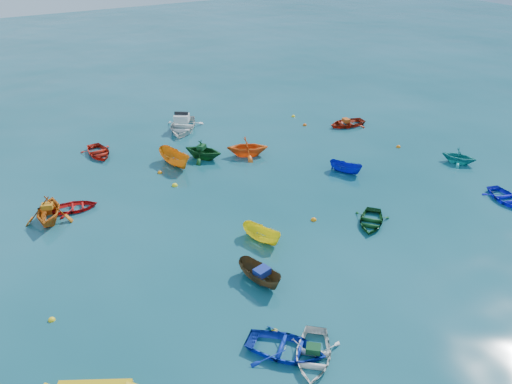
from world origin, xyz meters
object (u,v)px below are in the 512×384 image
dinghy_blue_sw (286,353)px  dinghy_blue_se (505,200)px  dinghy_white_near (313,359)px  motorboat_white (183,130)px

dinghy_blue_sw → dinghy_blue_se: dinghy_blue_sw is taller
dinghy_blue_sw → dinghy_white_near: (0.78, -0.82, 0.00)m
dinghy_blue_sw → motorboat_white: bearing=35.5°
dinghy_white_near → dinghy_blue_se: dinghy_white_near is taller
dinghy_blue_se → motorboat_white: 24.94m
dinghy_blue_se → motorboat_white: size_ratio=0.65×
motorboat_white → dinghy_white_near: bearing=-67.5°
dinghy_blue_se → dinghy_white_near: bearing=-149.3°
dinghy_white_near → dinghy_blue_se: (18.15, 4.45, 0.00)m
dinghy_blue_sw → dinghy_blue_se: 19.28m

